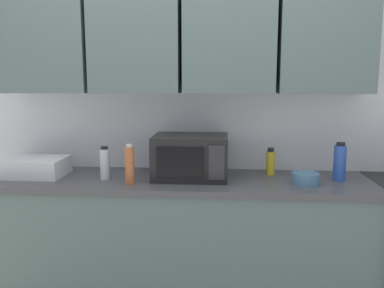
{
  "coord_description": "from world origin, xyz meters",
  "views": [
    {
      "loc": [
        0.27,
        -2.82,
        1.53
      ],
      "look_at": [
        0.07,
        -0.25,
        1.12
      ],
      "focal_mm": 37.23,
      "sensor_mm": 36.0,
      "label": 1
    }
  ],
  "objects_px": {
    "bottle_blue_cleaner": "(340,162)",
    "bottle_yellow_mustard": "(270,162)",
    "microwave": "(191,157)",
    "bowl_ceramic_small": "(305,178)",
    "dish_rack": "(36,167)",
    "bottle_clear_tall": "(105,163)",
    "bottle_spice_jar": "(130,165)"
  },
  "relations": [
    {
      "from": "bottle_blue_cleaner",
      "to": "bottle_yellow_mustard",
      "type": "bearing_deg",
      "value": 162.99
    },
    {
      "from": "bottle_yellow_mustard",
      "to": "microwave",
      "type": "bearing_deg",
      "value": -166.68
    },
    {
      "from": "microwave",
      "to": "bowl_ceramic_small",
      "type": "distance_m",
      "value": 0.73
    },
    {
      "from": "bowl_ceramic_small",
      "to": "bottle_blue_cleaner",
      "type": "bearing_deg",
      "value": 25.01
    },
    {
      "from": "dish_rack",
      "to": "microwave",
      "type": "bearing_deg",
      "value": 1.3
    },
    {
      "from": "bottle_clear_tall",
      "to": "bottle_blue_cleaner",
      "type": "distance_m",
      "value": 1.5
    },
    {
      "from": "bottle_blue_cleaner",
      "to": "microwave",
      "type": "bearing_deg",
      "value": 179.86
    },
    {
      "from": "dish_rack",
      "to": "bowl_ceramic_small",
      "type": "distance_m",
      "value": 1.75
    },
    {
      "from": "bottle_spice_jar",
      "to": "bowl_ceramic_small",
      "type": "xyz_separation_m",
      "value": [
        1.08,
        0.08,
        -0.08
      ]
    },
    {
      "from": "microwave",
      "to": "bottle_clear_tall",
      "type": "distance_m",
      "value": 0.56
    },
    {
      "from": "dish_rack",
      "to": "bowl_ceramic_small",
      "type": "relative_size",
      "value": 2.23
    },
    {
      "from": "bottle_clear_tall",
      "to": "bottle_spice_jar",
      "type": "bearing_deg",
      "value": -30.28
    },
    {
      "from": "microwave",
      "to": "dish_rack",
      "type": "height_order",
      "value": "microwave"
    },
    {
      "from": "bottle_yellow_mustard",
      "to": "bottle_blue_cleaner",
      "type": "distance_m",
      "value": 0.44
    },
    {
      "from": "bottle_blue_cleaner",
      "to": "bowl_ceramic_small",
      "type": "xyz_separation_m",
      "value": [
        -0.23,
        -0.11,
        -0.08
      ]
    },
    {
      "from": "bowl_ceramic_small",
      "to": "bottle_spice_jar",
      "type": "bearing_deg",
      "value": -175.71
    },
    {
      "from": "microwave",
      "to": "bottle_clear_tall",
      "type": "bearing_deg",
      "value": -171.47
    },
    {
      "from": "microwave",
      "to": "dish_rack",
      "type": "distance_m",
      "value": 1.04
    },
    {
      "from": "bottle_yellow_mustard",
      "to": "bowl_ceramic_small",
      "type": "bearing_deg",
      "value": -51.91
    },
    {
      "from": "bottle_yellow_mustard",
      "to": "bottle_spice_jar",
      "type": "relative_size",
      "value": 0.73
    },
    {
      "from": "microwave",
      "to": "bowl_ceramic_small",
      "type": "height_order",
      "value": "microwave"
    },
    {
      "from": "bottle_yellow_mustard",
      "to": "bottle_blue_cleaner",
      "type": "height_order",
      "value": "bottle_blue_cleaner"
    },
    {
      "from": "bottle_yellow_mustard",
      "to": "bottle_blue_cleaner",
      "type": "relative_size",
      "value": 0.75
    },
    {
      "from": "microwave",
      "to": "bottle_blue_cleaner",
      "type": "relative_size",
      "value": 1.95
    },
    {
      "from": "microwave",
      "to": "bowl_ceramic_small",
      "type": "xyz_separation_m",
      "value": [
        0.72,
        -0.11,
        -0.1
      ]
    },
    {
      "from": "dish_rack",
      "to": "bottle_spice_jar",
      "type": "bearing_deg",
      "value": -14.02
    },
    {
      "from": "microwave",
      "to": "bowl_ceramic_small",
      "type": "bearing_deg",
      "value": -8.8
    },
    {
      "from": "bottle_spice_jar",
      "to": "dish_rack",
      "type": "bearing_deg",
      "value": 165.98
    },
    {
      "from": "bottle_clear_tall",
      "to": "microwave",
      "type": "bearing_deg",
      "value": 8.53
    },
    {
      "from": "bottle_clear_tall",
      "to": "bottle_blue_cleaner",
      "type": "relative_size",
      "value": 0.87
    },
    {
      "from": "microwave",
      "to": "bottle_spice_jar",
      "type": "height_order",
      "value": "microwave"
    },
    {
      "from": "bottle_spice_jar",
      "to": "microwave",
      "type": "bearing_deg",
      "value": 28.09
    }
  ]
}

